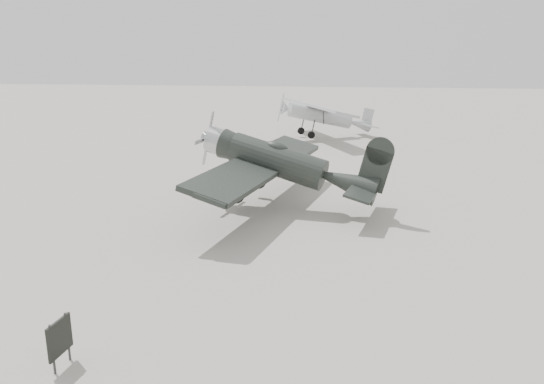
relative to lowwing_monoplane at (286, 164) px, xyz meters
The scene contains 4 objects.
ground 7.12m from the lowwing_monoplane, 97.68° to the right, with size 160.00×160.00×0.00m, color #9C958B.
lowwing_monoplane is the anchor object (origin of this frame).
highwing_monoplane 18.45m from the lowwing_monoplane, 87.22° to the left, with size 8.00×10.35×3.03m.
sign_board 12.79m from the lowwing_monoplane, 106.19° to the right, with size 0.14×0.79×1.14m.
Camera 1 is at (3.14, -14.79, 6.64)m, focal length 35.00 mm.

